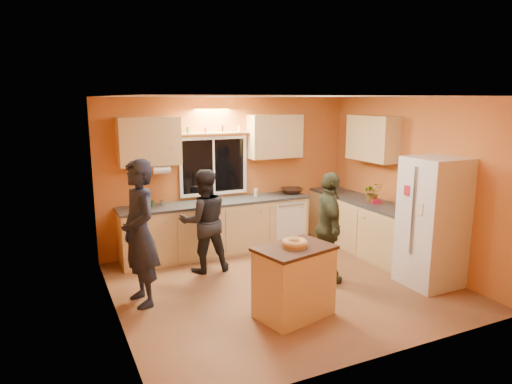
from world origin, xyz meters
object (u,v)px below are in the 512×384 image
person_left (140,233)px  refrigerator (433,222)px  island (294,281)px  person_right (329,228)px  person_center (204,221)px

person_left → refrigerator: bearing=64.5°
island → person_left: 2.00m
island → person_right: (0.98, 0.74, 0.35)m
person_left → person_right: (2.56, -0.39, -0.14)m
island → person_left: person_left is taller
refrigerator → person_right: size_ratio=1.14×
refrigerator → person_right: 1.42m
person_center → person_left: bearing=38.1°
person_center → island: bearing=109.0°
refrigerator → person_left: size_ratio=0.97×
person_left → island: bearing=45.1°
refrigerator → island: bearing=-179.2°
island → person_right: size_ratio=0.64×
island → person_left: bearing=131.3°
person_center → refrigerator: bearing=150.2°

